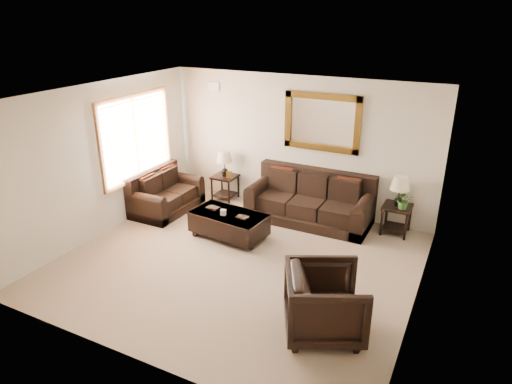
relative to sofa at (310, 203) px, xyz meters
The scene contains 11 objects.
room 2.32m from the sofa, 103.20° to the right, with size 5.51×5.01×2.71m.
window 3.58m from the sofa, 160.29° to the right, with size 0.07×1.96×1.66m.
mirror 1.56m from the sofa, 90.00° to the left, with size 1.50×0.06×1.10m.
air_vent 3.14m from the sofa, 169.48° to the left, with size 0.25×0.02×0.18m, color #999999.
sofa is the anchor object (origin of this frame).
loveseat 2.96m from the sofa, 162.70° to the right, with size 0.88×1.49×0.84m.
end_table_left 2.05m from the sofa, behind, with size 0.49×0.49×1.08m.
end_table_right 1.65m from the sofa, ahead, with size 0.50×0.50×1.09m.
coffee_table 1.70m from the sofa, 128.36° to the right, with size 1.43×0.87×0.57m.
armchair 3.36m from the sofa, 66.58° to the right, with size 0.95×0.89×0.98m, color black.
potted_plant 1.74m from the sofa, ahead, with size 0.30×0.33×0.26m, color #2F5D20.
Camera 1 is at (3.18, -5.67, 3.84)m, focal length 32.00 mm.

